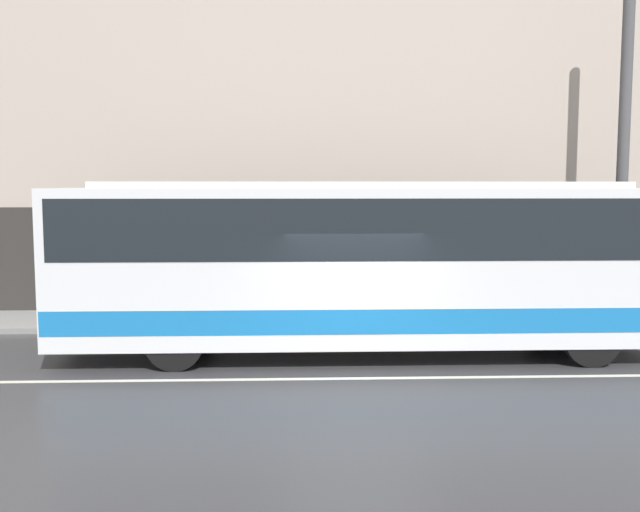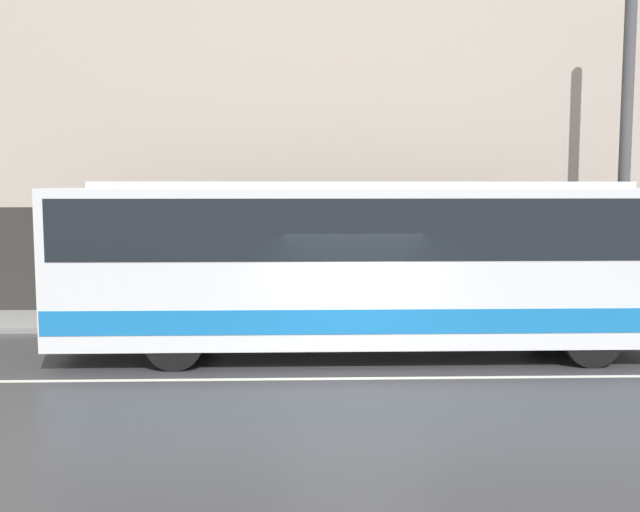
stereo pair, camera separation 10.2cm
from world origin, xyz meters
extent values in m
plane|color=#38383A|center=(0.00, 0.00, 0.00)|extent=(60.00, 60.00, 0.00)
cube|color=gray|center=(0.00, 5.22, 0.06)|extent=(60.00, 2.45, 0.13)
cube|color=#B7A899|center=(0.00, 6.60, 6.91)|extent=(60.00, 0.30, 13.82)
cube|color=#2D2B28|center=(0.00, 6.43, 1.40)|extent=(60.00, 0.06, 2.80)
cube|color=beige|center=(0.00, 0.00, 0.00)|extent=(54.00, 0.14, 0.01)
cube|color=white|center=(0.19, 1.80, 1.83)|extent=(11.70, 2.53, 2.95)
cube|color=#1972BF|center=(0.19, 1.80, 0.90)|extent=(11.64, 2.55, 0.45)
cube|color=black|center=(0.19, 1.80, 2.56)|extent=(11.35, 2.55, 1.12)
cube|color=white|center=(0.19, 1.80, 3.36)|extent=(9.94, 2.15, 0.12)
cylinder|color=black|center=(4.44, 0.70, 0.54)|extent=(1.07, 0.28, 1.07)
cylinder|color=black|center=(4.44, 2.90, 0.54)|extent=(1.07, 0.28, 1.07)
cylinder|color=black|center=(-3.26, 0.70, 0.54)|extent=(1.07, 0.28, 1.07)
cylinder|color=black|center=(-3.26, 2.90, 0.54)|extent=(1.07, 0.28, 1.07)
cylinder|color=#4C4C4F|center=(6.71, 4.59, 4.20)|extent=(0.28, 0.28, 8.14)
camera|label=1|loc=(-1.10, -12.12, 3.35)|focal=40.00mm
camera|label=2|loc=(-1.00, -12.12, 3.35)|focal=40.00mm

